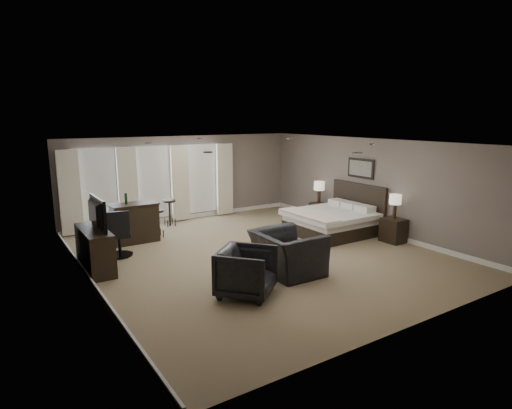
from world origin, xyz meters
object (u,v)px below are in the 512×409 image
bar_counter (135,223)px  armchair_far (247,270)px  lamp_near (395,207)px  dresser (95,250)px  bed (329,211)px  armchair_near (287,246)px  bar_stool_right (170,213)px  lamp_far (319,192)px  nightstand_far (319,211)px  desk_chair (119,233)px  bar_stool_left (157,223)px  nightstand_near (393,230)px  tv (93,226)px

bar_counter → armchair_far: bearing=-81.7°
lamp_near → dresser: (-6.92, 2.01, -0.49)m
bar_counter → dresser: bearing=-130.2°
bed → armchair_near: 3.28m
bar_stool_right → lamp_far: bearing=-23.3°
nightstand_far → bar_stool_right: 4.58m
dresser → desk_chair: bearing=43.7°
lamp_far → bar_counter: lamp_far is taller
armchair_far → bar_stool_right: bearing=41.7°
dresser → bar_stool_left: 2.64m
nightstand_far → desk_chair: desk_chair is taller
armchair_near → nightstand_near: bearing=-83.4°
bed → armchair_far: size_ratio=2.14×
lamp_far → armchair_far: size_ratio=0.70×
tv → bar_counter: size_ratio=0.99×
lamp_near → tv: (-6.92, 2.01, 0.03)m
bed → lamp_near: size_ratio=3.32×
desk_chair → nightstand_far: bearing=-163.4°
bed → lamp_near: (0.89, -1.45, 0.27)m
lamp_far → tv: bearing=-172.7°
bed → desk_chair: (-5.35, 1.21, -0.10)m
bar_counter → lamp_far: bearing=-7.1°
armchair_far → desk_chair: (-1.31, 3.47, 0.07)m
bar_counter → desk_chair: (-0.66, -0.94, 0.05)m
armchair_far → bar_stool_left: 4.56m
nightstand_near → lamp_near: bearing=0.0°
dresser → armchair_near: 4.02m
armchair_far → bar_stool_left: (0.01, 4.56, -0.11)m
tv → desk_chair: 1.02m
nightstand_far → lamp_near: 2.98m
lamp_far → tv: 6.98m
lamp_near → bar_stool_left: (-4.93, 3.74, -0.56)m
nightstand_near → lamp_far: (0.00, 2.90, 0.56)m
lamp_far → bar_counter: bearing=172.9°
armchair_near → bar_stool_left: 4.27m
dresser → bar_counter: bearing=49.8°
bar_stool_left → nightstand_near: bearing=-37.2°
nightstand_near → lamp_far: 2.95m
dresser → tv: size_ratio=1.32×
bed → bar_stool_right: bed is taller
nightstand_far → dresser: 6.98m
nightstand_near → nightstand_far: 2.90m
bed → bar_stool_left: bed is taller
bar_counter → desk_chair: size_ratio=1.05×
dresser → desk_chair: desk_chair is taller
lamp_near → bar_counter: lamp_near is taller
dresser → desk_chair: 0.95m
nightstand_near → lamp_near: (0.00, 0.00, 0.62)m
armchair_far → armchair_near: bearing=-19.9°
bar_counter → bar_stool_left: size_ratio=1.57×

